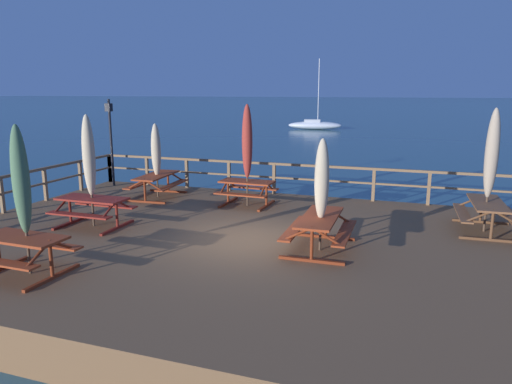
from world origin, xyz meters
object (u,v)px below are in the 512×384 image
Objects in this scene: picnic_table_mid_left at (320,225)px; picnic_table_back_left at (487,210)px; picnic_table_mid_centre at (93,206)px; picnic_table_front_right at (247,188)px; patio_umbrella_tall_back_left at (322,180)px; picnic_table_front_left at (23,247)px; patio_umbrella_tall_front at (21,181)px; patio_umbrella_tall_back_right at (156,151)px; picnic_table_mid_right at (157,181)px; patio_umbrella_short_mid at (89,156)px; lamp_post_hooked at (110,130)px; patio_umbrella_tall_mid_right at (492,154)px; patio_umbrella_tall_mid_left at (247,142)px; sailboat_distant at (315,125)px.

picnic_table_mid_left is 4.61m from picnic_table_back_left.
picnic_table_mid_centre is 1.09× the size of picnic_table_front_right.
patio_umbrella_tall_back_left is at bearing -142.79° from picnic_table_back_left.
picnic_table_back_left is (8.81, 6.09, 0.01)m from picnic_table_front_left.
patio_umbrella_tall_back_right is at bearing 99.88° from patio_umbrella_tall_front.
picnic_table_mid_right is at bearing 150.52° from patio_umbrella_tall_back_left.
patio_umbrella_tall_back_left is at bearing -29.48° from picnic_table_mid_right.
picnic_table_mid_right is at bearing -75.78° from patio_umbrella_tall_back_right.
patio_umbrella_short_mid is 5.37m from lamp_post_hooked.
patio_umbrella_tall_front is at bearing -73.07° from patio_umbrella_short_mid.
picnic_table_front_left is at bearing -145.33° from picnic_table_back_left.
picnic_table_mid_right is at bearing 175.68° from patio_umbrella_tall_mid_right.
patio_umbrella_tall_mid_right reaches higher than patio_umbrella_tall_back_right.
sailboat_distant reaches higher than patio_umbrella_tall_mid_left.
patio_umbrella_tall_back_left reaches higher than picnic_table_mid_right.
patio_umbrella_tall_back_right reaches higher than picnic_table_mid_centre.
patio_umbrella_tall_front is at bearing 51.27° from picnic_table_front_left.
picnic_table_mid_centre is at bearing -179.37° from patio_umbrella_tall_back_left.
picnic_table_mid_left is 7.13m from picnic_table_mid_right.
picnic_table_front_left is 0.55× the size of patio_umbrella_tall_mid_left.
patio_umbrella_tall_back_right is (-3.24, 0.12, 1.01)m from picnic_table_front_right.
patio_umbrella_tall_back_right reaches higher than picnic_table_front_left.
patio_umbrella_tall_front reaches higher than picnic_table_back_left.
patio_umbrella_tall_mid_left is 1.24× the size of patio_umbrella_tall_back_left.
picnic_table_mid_left is 7.24m from patio_umbrella_tall_back_right.
picnic_table_mid_right is 0.69× the size of patio_umbrella_tall_mid_right.
picnic_table_front_left is 0.54× the size of lamp_post_hooked.
lamp_post_hooked is at bearing 168.89° from picnic_table_front_right.
patio_umbrella_tall_mid_right reaches higher than patio_umbrella_tall_back_left.
patio_umbrella_tall_mid_left is 40.01m from sailboat_distant.
sailboat_distant reaches higher than picnic_table_front_right.
picnic_table_mid_right is 39.42m from sailboat_distant.
patio_umbrella_tall_front reaches higher than patio_umbrella_tall_back_right.
patio_umbrella_tall_front reaches higher than patio_umbrella_tall_back_left.
lamp_post_hooked reaches higher than patio_umbrella_tall_back_left.
picnic_table_mid_right is 3.57m from patio_umbrella_tall_mid_left.
picnic_table_back_left is 0.27× the size of sailboat_distant.
picnic_table_mid_centre is 0.86× the size of picnic_table_mid_right.
picnic_table_mid_centre is 6.00m from picnic_table_mid_left.
patio_umbrella_tall_mid_right reaches higher than picnic_table_back_left.
picnic_table_mid_left is 43.78m from sailboat_distant.
patio_umbrella_tall_front reaches higher than picnic_table_front_left.
patio_umbrella_tall_back_right is (-6.26, 3.59, -0.03)m from patio_umbrella_tall_back_left.
patio_umbrella_tall_mid_right is (6.67, -0.68, 1.42)m from picnic_table_front_right.
sailboat_distant is at bearing 95.21° from picnic_table_front_left.
patio_umbrella_tall_mid_right is at bearing -4.32° from picnic_table_mid_right.
picnic_table_mid_left is 0.27× the size of sailboat_distant.
picnic_table_mid_centre is at bearing -131.46° from patio_umbrella_tall_mid_left.
patio_umbrella_tall_mid_left reaches higher than picnic_table_front_left.
picnic_table_mid_centre is 0.59× the size of patio_umbrella_tall_mid_left.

